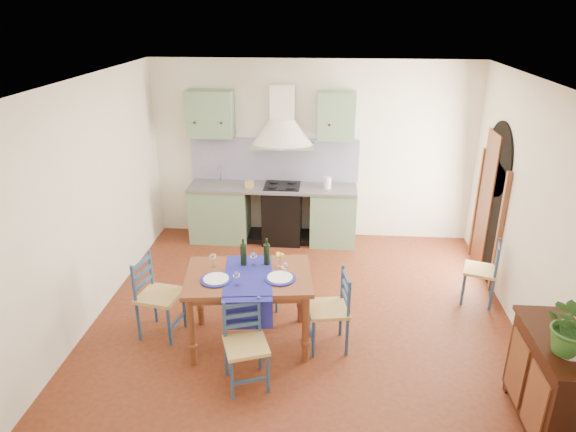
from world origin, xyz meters
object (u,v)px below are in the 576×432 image
object	(u,v)px
potted_plant	(575,325)
sideboard	(553,381)
dining_table	(249,283)
chair_near	(245,344)

from	to	relation	value
potted_plant	sideboard	bearing A→B (deg)	80.10
dining_table	potted_plant	world-z (taller)	potted_plant
chair_near	sideboard	distance (m)	2.78
dining_table	chair_near	distance (m)	0.73
dining_table	potted_plant	xyz separation A→B (m)	(2.79, -1.20, 0.44)
dining_table	potted_plant	distance (m)	3.07
dining_table	potted_plant	bearing A→B (deg)	-23.26
chair_near	sideboard	size ratio (longest dim) A/B	0.83
sideboard	potted_plant	bearing A→B (deg)	-99.90
chair_near	dining_table	bearing A→B (deg)	94.98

